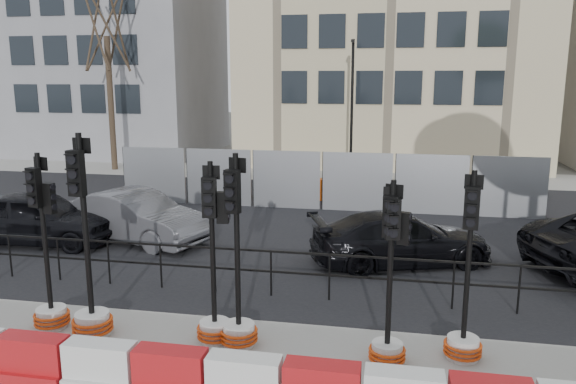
% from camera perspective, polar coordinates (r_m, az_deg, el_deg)
% --- Properties ---
extents(ground, '(120.00, 120.00, 0.00)m').
position_cam_1_polar(ground, '(10.70, -3.16, -12.97)').
color(ground, '#51514C').
rests_on(ground, ground).
extents(road, '(40.00, 14.00, 0.03)m').
position_cam_1_polar(road, '(17.19, 2.49, -3.33)').
color(road, black).
rests_on(road, ground).
extents(sidewalk_far, '(40.00, 4.00, 0.02)m').
position_cam_1_polar(sidewalk_far, '(25.93, 5.41, 1.73)').
color(sidewalk_far, gray).
rests_on(sidewalk_far, ground).
extents(building_grey, '(11.00, 9.06, 14.00)m').
position_cam_1_polar(building_grey, '(35.53, -17.26, 15.26)').
color(building_grey, gray).
rests_on(building_grey, ground).
extents(kerb_railing, '(18.00, 0.04, 1.00)m').
position_cam_1_polar(kerb_railing, '(11.53, -1.74, -7.43)').
color(kerb_railing, black).
rests_on(kerb_railing, ground).
extents(heras_fencing, '(14.33, 1.72, 2.00)m').
position_cam_1_polar(heras_fencing, '(19.75, 5.36, 0.51)').
color(heras_fencing, gray).
rests_on(heras_fencing, ground).
extents(lamp_post_far, '(0.12, 0.56, 6.00)m').
position_cam_1_polar(lamp_post_far, '(24.52, 6.50, 8.70)').
color(lamp_post_far, black).
rests_on(lamp_post_far, ground).
extents(tree_bare_far, '(2.00, 2.00, 9.00)m').
position_cam_1_polar(tree_bare_far, '(28.39, -18.00, 15.55)').
color(tree_bare_far, '#473828').
rests_on(tree_bare_far, ground).
extents(barrier_row, '(14.65, 0.50, 0.80)m').
position_cam_1_polar(barrier_row, '(8.15, -8.21, -18.60)').
color(barrier_row, '#B00E25').
rests_on(barrier_row, ground).
extents(traffic_signal_b, '(0.63, 0.63, 3.19)m').
position_cam_1_polar(traffic_signal_b, '(10.97, -23.10, -9.01)').
color(traffic_signal_b, silver).
rests_on(traffic_signal_b, ground).
extents(traffic_signal_c, '(0.70, 0.70, 3.56)m').
position_cam_1_polar(traffic_signal_c, '(10.41, -19.47, -9.99)').
color(traffic_signal_c, silver).
rests_on(traffic_signal_c, ground).
extents(traffic_signal_d, '(0.62, 0.62, 3.12)m').
position_cam_1_polar(traffic_signal_d, '(9.71, -7.49, -10.93)').
color(traffic_signal_d, silver).
rests_on(traffic_signal_d, ground).
extents(traffic_signal_e, '(0.65, 0.65, 3.28)m').
position_cam_1_polar(traffic_signal_e, '(9.56, -5.11, -11.69)').
color(traffic_signal_e, silver).
rests_on(traffic_signal_e, ground).
extents(traffic_signal_f, '(0.58, 0.58, 2.96)m').
position_cam_1_polar(traffic_signal_f, '(9.09, 10.20, -12.93)').
color(traffic_signal_f, silver).
rests_on(traffic_signal_f, ground).
extents(traffic_signal_g, '(0.58, 0.58, 2.92)m').
position_cam_1_polar(traffic_signal_g, '(9.12, 10.10, -13.52)').
color(traffic_signal_g, silver).
rests_on(traffic_signal_g, ground).
extents(traffic_signal_h, '(0.61, 0.61, 3.08)m').
position_cam_1_polar(traffic_signal_h, '(9.54, 17.47, -12.52)').
color(traffic_signal_h, silver).
rests_on(traffic_signal_h, ground).
extents(car_a, '(1.98, 4.37, 1.45)m').
position_cam_1_polar(car_a, '(16.57, -24.03, -2.38)').
color(car_a, black).
rests_on(car_a, ground).
extents(car_b, '(4.10, 5.17, 1.40)m').
position_cam_1_polar(car_b, '(15.89, -15.23, -2.44)').
color(car_b, '#4F4F54').
rests_on(car_b, ground).
extents(car_c, '(4.63, 5.53, 1.27)m').
position_cam_1_polar(car_c, '(13.79, 11.42, -4.67)').
color(car_c, black).
rests_on(car_c, ground).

